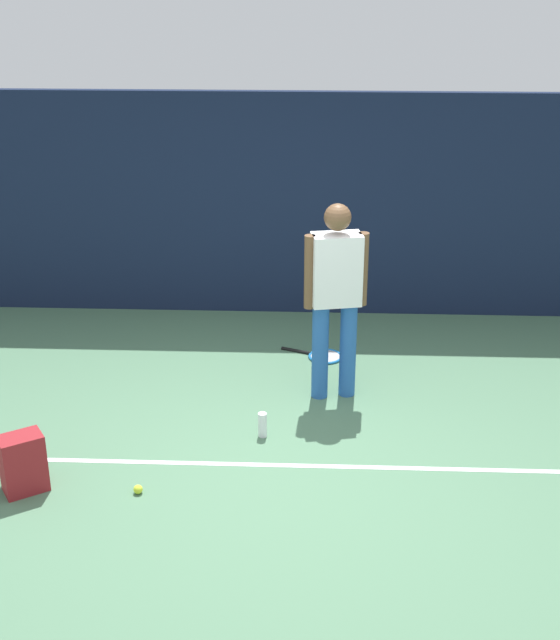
{
  "coord_description": "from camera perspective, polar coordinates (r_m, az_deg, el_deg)",
  "views": [
    {
      "loc": [
        0.26,
        -5.59,
        3.58
      ],
      "look_at": [
        0.0,
        0.4,
        1.0
      ],
      "focal_mm": 49.16,
      "sensor_mm": 36.0,
      "label": 1
    }
  ],
  "objects": [
    {
      "name": "ground_plane",
      "position": [
        6.64,
        -0.15,
        -9.33
      ],
      "size": [
        12.0,
        12.0,
        0.0
      ],
      "primitive_type": "plane",
      "color": "#4C7556"
    },
    {
      "name": "back_fence",
      "position": [
        8.94,
        0.72,
        7.43
      ],
      "size": [
        10.0,
        0.1,
        2.28
      ],
      "primitive_type": "cube",
      "color": "#141E38",
      "rests_on": "ground"
    },
    {
      "name": "court_line",
      "position": [
        6.62,
        -0.16,
        -9.43
      ],
      "size": [
        9.0,
        0.05,
        0.0
      ],
      "primitive_type": "cube",
      "color": "white",
      "rests_on": "ground"
    },
    {
      "name": "tennis_player",
      "position": [
        7.19,
        3.64,
        1.93
      ],
      "size": [
        0.52,
        0.29,
        1.7
      ],
      "rotation": [
        0.0,
        0.0,
        0.2
      ],
      "color": "#2659A5",
      "rests_on": "ground"
    },
    {
      "name": "tennis_racket",
      "position": [
        8.26,
        2.78,
        -2.34
      ],
      "size": [
        0.63,
        0.42,
        0.03
      ],
      "rotation": [
        0.0,
        0.0,
        5.91
      ],
      "color": "black",
      "rests_on": "ground"
    },
    {
      "name": "backpack",
      "position": [
        6.51,
        -16.42,
        -8.95
      ],
      "size": [
        0.37,
        0.38,
        0.44
      ],
      "rotation": [
        0.0,
        0.0,
        3.71
      ],
      "color": "maroon",
      "rests_on": "ground"
    },
    {
      "name": "tennis_ball_near_player",
      "position": [
        6.38,
        -9.22,
        -10.83
      ],
      "size": [
        0.07,
        0.07,
        0.07
      ],
      "primitive_type": "sphere",
      "color": "#CCE033",
      "rests_on": "ground"
    },
    {
      "name": "water_bottle",
      "position": [
        6.93,
        -1.15,
        -6.83
      ],
      "size": [
        0.07,
        0.07,
        0.2
      ],
      "primitive_type": "cylinder",
      "color": "white",
      "rests_on": "ground"
    }
  ]
}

